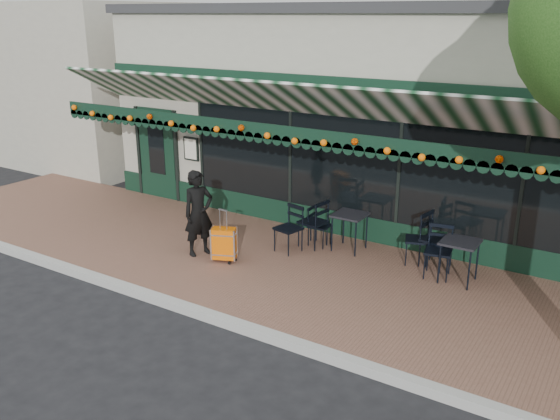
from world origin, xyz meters
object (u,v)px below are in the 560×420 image
Objects in this scene: chair_b_left at (313,223)px; chair_a_right at (436,240)px; woman at (199,213)px; suitcase at (224,244)px; chair_a_left at (417,240)px; cafe_table_a at (460,245)px; chair_a_front at (438,252)px; cafe_table_b at (350,217)px; chair_b_right at (320,226)px; chair_b_front at (288,229)px.

chair_a_right is at bearing 105.55° from chair_b_left.
woman is 1.68× the size of chair_b_left.
woman reaches higher than chair_b_left.
suitcase is at bearing -70.33° from woman.
suitcase reaches higher than chair_a_left.
cafe_table_a is 0.41m from chair_a_front.
cafe_table_b is 0.92× the size of chair_b_right.
suitcase is 1.25× the size of chair_b_right.
chair_b_right is at bearing 164.39° from chair_a_front.
chair_b_left reaches higher than chair_b_front.
suitcase is 1.12× the size of chair_a_left.
cafe_table_a is 0.69m from chair_a_right.
suitcase reaches higher than chair_b_right.
chair_a_right reaches higher than suitcase.
chair_b_right is at bearing -24.42° from woman.
cafe_table_b is 0.73× the size of chair_a_right.
chair_b_right is at bearing 146.91° from chair_b_left.
cafe_table_b is at bearing -81.27° from chair_b_right.
chair_a_front reaches higher than cafe_table_b.
chair_a_right reaches higher than chair_b_right.
chair_b_front reaches higher than chair_a_left.
cafe_table_a is (4.49, 1.40, -0.15)m from woman.
woman is at bearing -143.56° from cafe_table_b.
cafe_table_b is 1.34m from chair_a_left.
chair_b_right is 0.87× the size of chair_b_front.
cafe_table_b is 1.87m from chair_a_front.
suitcase is 1.28m from chair_b_front.
chair_a_front is 2.52m from chair_b_left.
cafe_table_b is at bearing -105.74° from chair_a_left.
chair_b_right is (-2.25, -0.21, -0.10)m from chair_a_right.
cafe_table_b is at bearing 172.24° from cafe_table_a.
suitcase is at bearing -25.84° from chair_b_left.
suitcase is 1.36× the size of cafe_table_b.
cafe_table_a is at bearing 46.59° from chair_a_left.
cafe_table_a is at bearing -3.47° from suitcase.
chair_a_right is (1.66, 0.11, -0.16)m from cafe_table_b.
chair_a_front is 1.16× the size of chair_b_right.
chair_b_front is (-2.78, -0.39, -0.01)m from chair_a_front.
chair_a_left is at bearing 132.13° from chair_a_front.
chair_b_right is at bearing 104.59° from chair_a_right.
chair_a_left is at bearing 32.22° from chair_b_front.
chair_b_left is at bearing -101.23° from chair_a_left.
chair_a_front is at bearing -9.34° from cafe_table_b.
chair_b_front is (-0.95, -0.69, -0.20)m from cafe_table_b.
chair_a_left is (3.62, 1.78, -0.37)m from woman.
chair_a_left is 0.96× the size of chair_a_front.
suitcase is at bearing -112.70° from chair_b_front.
chair_a_left is 0.98× the size of chair_b_front.
woman is at bearing 153.58° from suitcase.
chair_a_left is (1.32, 0.09, -0.21)m from cafe_table_b.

